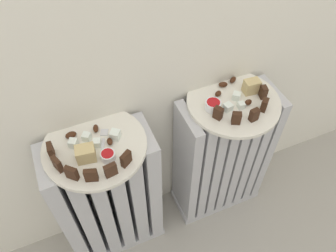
% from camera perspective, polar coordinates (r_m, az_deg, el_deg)
% --- Properties ---
extents(radiator_left, '(0.33, 0.15, 0.55)m').
position_cam_1_polar(radiator_left, '(1.15, -9.90, -11.97)').
color(radiator_left, '#B2B2B7').
rests_on(radiator_left, ground_plane).
extents(radiator_right, '(0.33, 0.15, 0.55)m').
position_cam_1_polar(radiator_right, '(1.24, 9.05, -5.32)').
color(radiator_right, '#B2B2B7').
rests_on(radiator_right, ground_plane).
extents(plate_left, '(0.28, 0.28, 0.01)m').
position_cam_1_polar(plate_left, '(0.91, -12.25, -3.32)').
color(plate_left, silver).
rests_on(plate_left, radiator_left).
extents(plate_right, '(0.28, 0.28, 0.01)m').
position_cam_1_polar(plate_right, '(1.02, 10.98, 4.01)').
color(plate_right, silver).
rests_on(plate_right, radiator_right).
extents(dark_cake_slice_left_0, '(0.01, 0.03, 0.04)m').
position_cam_1_polar(dark_cake_slice_left_0, '(0.90, -19.18, -3.96)').
color(dark_cake_slice_left_0, '#382114').
rests_on(dark_cake_slice_left_0, plate_left).
extents(dark_cake_slice_left_1, '(0.02, 0.03, 0.04)m').
position_cam_1_polar(dark_cake_slice_left_1, '(0.87, -18.20, -6.14)').
color(dark_cake_slice_left_1, '#382114').
rests_on(dark_cake_slice_left_1, plate_left).
extents(dark_cake_slice_left_2, '(0.03, 0.03, 0.04)m').
position_cam_1_polar(dark_cake_slice_left_2, '(0.85, -15.97, -7.67)').
color(dark_cake_slice_left_2, '#382114').
rests_on(dark_cake_slice_left_2, plate_left).
extents(dark_cake_slice_left_3, '(0.03, 0.02, 0.04)m').
position_cam_1_polar(dark_cake_slice_left_3, '(0.83, -12.88, -8.13)').
color(dark_cake_slice_left_3, '#382114').
rests_on(dark_cake_slice_left_3, plate_left).
extents(dark_cake_slice_left_4, '(0.03, 0.02, 0.04)m').
position_cam_1_polar(dark_cake_slice_left_4, '(0.83, -9.66, -7.35)').
color(dark_cake_slice_left_4, '#382114').
rests_on(dark_cake_slice_left_4, plate_left).
extents(dark_cake_slice_left_5, '(0.03, 0.03, 0.04)m').
position_cam_1_polar(dark_cake_slice_left_5, '(0.84, -7.10, -5.53)').
color(dark_cake_slice_left_5, '#382114').
rests_on(dark_cake_slice_left_5, plate_left).
extents(marble_cake_slice_left_0, '(0.05, 0.04, 0.04)m').
position_cam_1_polar(marble_cake_slice_left_0, '(0.87, -13.75, -4.56)').
color(marble_cake_slice_left_0, tan).
rests_on(marble_cake_slice_left_0, plate_left).
extents(turkish_delight_left_0, '(0.03, 0.03, 0.02)m').
position_cam_1_polar(turkish_delight_left_0, '(0.90, -11.90, -2.80)').
color(turkish_delight_left_0, white).
rests_on(turkish_delight_left_0, plate_left).
extents(turkish_delight_left_1, '(0.03, 0.03, 0.02)m').
position_cam_1_polar(turkish_delight_left_1, '(0.92, -13.59, -1.78)').
color(turkish_delight_left_1, white).
rests_on(turkish_delight_left_1, plate_left).
extents(turkish_delight_left_2, '(0.03, 0.03, 0.02)m').
position_cam_1_polar(turkish_delight_left_2, '(0.90, -8.90, -1.45)').
color(turkish_delight_left_2, white).
rests_on(turkish_delight_left_2, plate_left).
extents(turkish_delight_left_3, '(0.03, 0.03, 0.02)m').
position_cam_1_polar(turkish_delight_left_3, '(0.91, -15.71, -2.79)').
color(turkish_delight_left_3, white).
rests_on(turkish_delight_left_3, plate_left).
extents(medjool_date_left_0, '(0.03, 0.02, 0.02)m').
position_cam_1_polar(medjool_date_left_0, '(0.93, -16.08, -1.48)').
color(medjool_date_left_0, '#3D1E0F').
rests_on(medjool_date_left_0, plate_left).
extents(medjool_date_left_1, '(0.02, 0.03, 0.02)m').
position_cam_1_polar(medjool_date_left_1, '(0.93, -12.12, -0.40)').
color(medjool_date_left_1, '#3D1E0F').
rests_on(medjool_date_left_1, plate_left).
extents(medjool_date_left_2, '(0.02, 0.02, 0.02)m').
position_cam_1_polar(medjool_date_left_2, '(0.90, -9.82, -2.60)').
color(medjool_date_left_2, '#3D1E0F').
rests_on(medjool_date_left_2, plate_left).
extents(jam_bowl_left, '(0.04, 0.04, 0.02)m').
position_cam_1_polar(jam_bowl_left, '(0.87, -10.12, -4.92)').
color(jam_bowl_left, white).
rests_on(jam_bowl_left, plate_left).
extents(dark_cake_slice_right_0, '(0.03, 0.03, 0.04)m').
position_cam_1_polar(dark_cake_slice_right_0, '(0.94, 8.46, 2.18)').
color(dark_cake_slice_right_0, '#382114').
rests_on(dark_cake_slice_right_0, plate_right).
extents(dark_cake_slice_right_1, '(0.03, 0.03, 0.04)m').
position_cam_1_polar(dark_cake_slice_right_1, '(0.94, 11.49, 1.31)').
color(dark_cake_slice_right_1, '#382114').
rests_on(dark_cake_slice_right_1, plate_right).
extents(dark_cake_slice_right_2, '(0.03, 0.02, 0.04)m').
position_cam_1_polar(dark_cake_slice_right_2, '(0.96, 14.36, 1.83)').
color(dark_cake_slice_right_2, '#382114').
rests_on(dark_cake_slice_right_2, plate_right).
extents(dark_cake_slice_right_3, '(0.03, 0.03, 0.04)m').
position_cam_1_polar(dark_cake_slice_right_3, '(0.99, 15.95, 3.45)').
color(dark_cake_slice_right_3, '#382114').
rests_on(dark_cake_slice_right_3, plate_right).
extents(dark_cake_slice_right_4, '(0.02, 0.03, 0.04)m').
position_cam_1_polar(dark_cake_slice_right_4, '(1.03, 15.80, 5.51)').
color(dark_cake_slice_right_4, '#382114').
rests_on(dark_cake_slice_right_4, plate_right).
extents(marble_cake_slice_right_0, '(0.05, 0.04, 0.04)m').
position_cam_1_polar(marble_cake_slice_right_0, '(1.04, 13.92, 6.51)').
color(marble_cake_slice_right_0, tan).
rests_on(marble_cake_slice_right_0, plate_right).
extents(turkish_delight_right_0, '(0.03, 0.03, 0.02)m').
position_cam_1_polar(turkish_delight_right_0, '(0.98, 10.08, 3.16)').
color(turkish_delight_right_0, white).
rests_on(turkish_delight_right_0, plate_right).
extents(turkish_delight_right_1, '(0.03, 0.03, 0.02)m').
position_cam_1_polar(turkish_delight_right_1, '(1.01, 11.48, 4.98)').
color(turkish_delight_right_1, white).
rests_on(turkish_delight_right_1, plate_right).
extents(turkish_delight_right_2, '(0.02, 0.02, 0.02)m').
position_cam_1_polar(turkish_delight_right_2, '(0.99, 12.24, 3.43)').
color(turkish_delight_right_2, white).
rests_on(turkish_delight_right_2, plate_right).
extents(medjool_date_right_0, '(0.03, 0.03, 0.02)m').
position_cam_1_polar(medjool_date_right_0, '(1.02, 8.46, 5.43)').
color(medjool_date_right_0, '#3D1E0F').
rests_on(medjool_date_right_0, plate_right).
extents(medjool_date_right_1, '(0.03, 0.03, 0.02)m').
position_cam_1_polar(medjool_date_right_1, '(1.07, 10.92, 7.66)').
color(medjool_date_right_1, '#3D1E0F').
rests_on(medjool_date_right_1, plate_right).
extents(medjool_date_right_2, '(0.03, 0.02, 0.02)m').
position_cam_1_polar(medjool_date_right_2, '(1.05, 9.27, 6.94)').
color(medjool_date_right_2, '#3D1E0F').
rests_on(medjool_date_right_2, plate_right).
extents(medjool_date_right_3, '(0.02, 0.02, 0.02)m').
position_cam_1_polar(medjool_date_right_3, '(1.01, 13.40, 3.93)').
color(medjool_date_right_3, '#3D1E0F').
rests_on(medjool_date_right_3, plate_right).
extents(jam_bowl_right, '(0.05, 0.05, 0.03)m').
position_cam_1_polar(jam_bowl_right, '(0.97, 7.62, 3.55)').
color(jam_bowl_right, white).
rests_on(jam_bowl_right, plate_right).
extents(fork, '(0.05, 0.09, 0.00)m').
position_cam_1_polar(fork, '(0.91, -10.86, -2.39)').
color(fork, silver).
rests_on(fork, plate_left).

